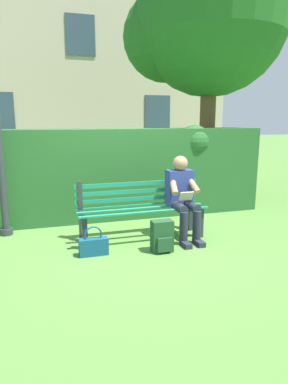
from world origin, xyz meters
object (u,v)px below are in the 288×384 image
at_px(person_seated, 182,195).
at_px(handbag, 94,246).
at_px(park_bench, 140,207).
at_px(backpack, 162,237).
at_px(tree, 203,23).

distance_m(person_seated, handbag, 1.48).
height_order(park_bench, person_seated, person_seated).
relative_size(park_bench, person_seated, 1.55).
distance_m(park_bench, handbag, 0.97).
bearing_deg(person_seated, handbag, 12.54).
height_order(park_bench, handbag, park_bench).
bearing_deg(backpack, tree, -123.90).
distance_m(person_seated, tree, 4.02).
bearing_deg(park_bench, backpack, 100.05).
xyz_separation_m(person_seated, backpack, (0.47, 0.45, -0.44)).
height_order(person_seated, backpack, person_seated).
xyz_separation_m(park_bench, tree, (-1.96, -2.12, 3.18)).
bearing_deg(backpack, handbag, -9.19).
bearing_deg(handbag, person_seated, -167.46).
relative_size(park_bench, handbag, 4.80).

